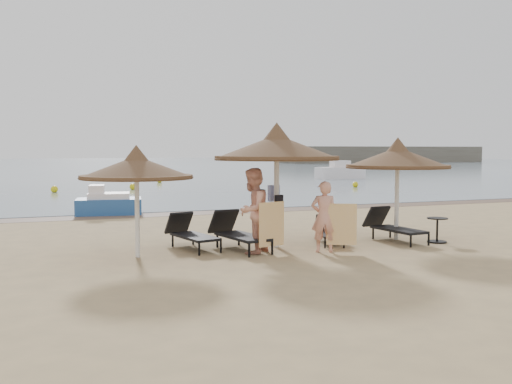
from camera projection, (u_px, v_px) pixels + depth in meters
ground at (293, 254)px, 13.60m from camera, size 160.00×160.00×0.00m
sea at (79, 165)px, 88.20m from camera, size 200.00×140.00×0.03m
wet_sand_strip at (194, 213)px, 22.37m from camera, size 200.00×1.60×0.01m
palapa_left at (136, 168)px, 13.08m from camera, size 2.63×2.63×2.60m
palapa_center at (277, 148)px, 14.41m from camera, size 3.21×3.21×3.18m
palapa_right at (398, 158)px, 15.63m from camera, size 2.86×2.86×2.83m
lounger_far_left at (190, 233)px, 14.44m from camera, size 1.05×2.04×0.87m
lounger_near_left at (237, 232)px, 14.30m from camera, size 1.08×2.21×0.95m
lounger_near_right at (328, 231)px, 15.27m from camera, size 0.99×1.69×0.72m
lounger_far_right at (392, 226)px, 15.61m from camera, size 0.88×2.08×0.90m
side_table at (437, 231)px, 15.30m from camera, size 0.55×0.55×0.67m
person_left at (253, 204)px, 13.65m from camera, size 1.29×1.27×2.39m
person_right at (324, 211)px, 13.81m from camera, size 1.07×0.88×2.01m
towel_left at (272, 224)px, 13.48m from camera, size 0.73×0.23×1.06m
towel_right at (342, 224)px, 13.73m from camera, size 0.65×0.35×1.01m
bag_patterned at (274, 193)px, 14.66m from camera, size 0.35×0.21×0.42m
bag_dark at (279, 202)px, 14.36m from camera, size 0.26×0.17×0.35m
pedal_boat at (108, 203)px, 21.95m from camera, size 2.62×1.78×1.13m
buoy_left at (54, 189)px, 32.72m from camera, size 0.41×0.41×0.41m
buoy_mid at (159, 180)px, 42.40m from camera, size 0.41×0.41×0.41m
buoy_right at (355, 185)px, 37.38m from camera, size 0.37×0.37×0.37m
buoy_extra at (133, 187)px, 35.02m from camera, size 0.40×0.40×0.40m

